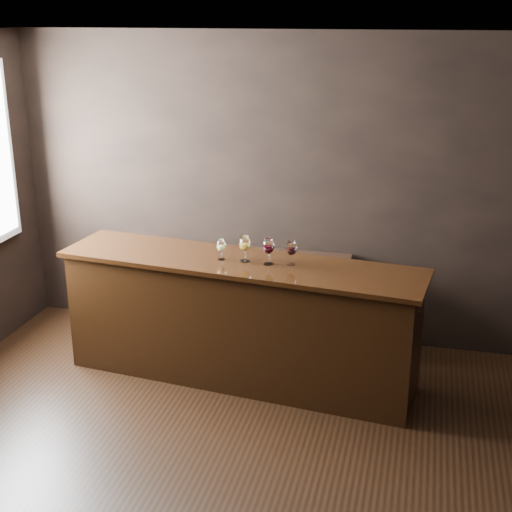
% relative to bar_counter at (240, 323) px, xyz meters
% --- Properties ---
extents(ground, '(5.00, 5.00, 0.00)m').
position_rel_bar_counter_xyz_m(ground, '(0.13, -1.27, -0.51)').
color(ground, black).
rests_on(ground, ground).
extents(room_shell, '(5.02, 4.52, 2.81)m').
position_rel_bar_counter_xyz_m(room_shell, '(-0.10, -1.16, 1.30)').
color(room_shell, black).
rests_on(room_shell, ground).
extents(bar_counter, '(2.94, 0.95, 1.01)m').
position_rel_bar_counter_xyz_m(bar_counter, '(0.00, 0.00, 0.00)').
color(bar_counter, black).
rests_on(bar_counter, ground).
extents(bar_top, '(3.05, 1.03, 0.04)m').
position_rel_bar_counter_xyz_m(bar_top, '(0.00, 0.00, 0.53)').
color(bar_top, black).
rests_on(bar_top, bar_counter).
extents(back_bar_shelf, '(2.37, 0.40, 0.85)m').
position_rel_bar_counter_xyz_m(back_bar_shelf, '(-0.38, 0.76, -0.08)').
color(back_bar_shelf, black).
rests_on(back_bar_shelf, ground).
extents(glass_white, '(0.07, 0.07, 0.17)m').
position_rel_bar_counter_xyz_m(glass_white, '(-0.15, -0.01, 0.66)').
color(glass_white, white).
rests_on(glass_white, bar_top).
extents(glass_amber, '(0.09, 0.09, 0.21)m').
position_rel_bar_counter_xyz_m(glass_amber, '(0.04, -0.00, 0.69)').
color(glass_amber, white).
rests_on(glass_amber, bar_top).
extents(glass_red_a, '(0.09, 0.09, 0.22)m').
position_rel_bar_counter_xyz_m(glass_red_a, '(0.25, -0.03, 0.69)').
color(glass_red_a, white).
rests_on(glass_red_a, bar_top).
extents(glass_red_b, '(0.08, 0.08, 0.20)m').
position_rel_bar_counter_xyz_m(glass_red_b, '(0.42, 0.00, 0.68)').
color(glass_red_b, white).
rests_on(glass_red_b, bar_top).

